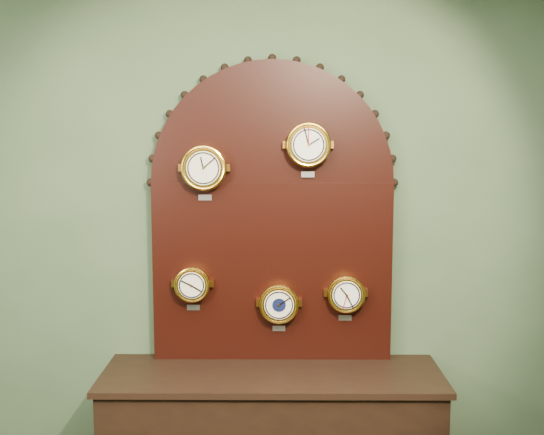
{
  "coord_description": "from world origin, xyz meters",
  "views": [
    {
      "loc": [
        0.02,
        -0.98,
        1.99
      ],
      "look_at": [
        0.0,
        2.25,
        1.58
      ],
      "focal_mm": 45.71,
      "sensor_mm": 36.0,
      "label": 1
    }
  ],
  "objects_px": {
    "roman_clock": "(204,168)",
    "arabic_clock": "(308,145)",
    "barometer": "(279,304)",
    "display_board": "(272,203)",
    "tide_clock": "(346,294)",
    "hygrometer": "(192,284)"
  },
  "relations": [
    {
      "from": "hygrometer",
      "to": "barometer",
      "type": "bearing_deg",
      "value": -0.1
    },
    {
      "from": "roman_clock",
      "to": "arabic_clock",
      "type": "bearing_deg",
      "value": 0.01
    },
    {
      "from": "arabic_clock",
      "to": "hygrometer",
      "type": "bearing_deg",
      "value": 179.89
    },
    {
      "from": "display_board",
      "to": "roman_clock",
      "type": "relative_size",
      "value": 5.6
    },
    {
      "from": "roman_clock",
      "to": "hygrometer",
      "type": "bearing_deg",
      "value": 178.96
    },
    {
      "from": "hygrometer",
      "to": "barometer",
      "type": "distance_m",
      "value": 0.44
    },
    {
      "from": "hygrometer",
      "to": "tide_clock",
      "type": "bearing_deg",
      "value": -0.02
    },
    {
      "from": "barometer",
      "to": "tide_clock",
      "type": "height_order",
      "value": "tide_clock"
    },
    {
      "from": "display_board",
      "to": "hygrometer",
      "type": "relative_size",
      "value": 6.62
    },
    {
      "from": "barometer",
      "to": "tide_clock",
      "type": "distance_m",
      "value": 0.34
    },
    {
      "from": "roman_clock",
      "to": "tide_clock",
      "type": "xyz_separation_m",
      "value": [
        0.7,
        0.0,
        -0.63
      ]
    },
    {
      "from": "arabic_clock",
      "to": "display_board",
      "type": "bearing_deg",
      "value": 159.22
    },
    {
      "from": "display_board",
      "to": "barometer",
      "type": "bearing_deg",
      "value": -62.79
    },
    {
      "from": "roman_clock",
      "to": "tide_clock",
      "type": "height_order",
      "value": "roman_clock"
    },
    {
      "from": "tide_clock",
      "to": "roman_clock",
      "type": "bearing_deg",
      "value": -179.92
    },
    {
      "from": "roman_clock",
      "to": "hygrometer",
      "type": "xyz_separation_m",
      "value": [
        -0.07,
        0.0,
        -0.58
      ]
    },
    {
      "from": "arabic_clock",
      "to": "barometer",
      "type": "relative_size",
      "value": 1.07
    },
    {
      "from": "hygrometer",
      "to": "arabic_clock",
      "type": "bearing_deg",
      "value": -0.11
    },
    {
      "from": "display_board",
      "to": "arabic_clock",
      "type": "bearing_deg",
      "value": -20.78
    },
    {
      "from": "roman_clock",
      "to": "barometer",
      "type": "xyz_separation_m",
      "value": [
        0.37,
        0.0,
        -0.68
      ]
    },
    {
      "from": "roman_clock",
      "to": "display_board",
      "type": "bearing_deg",
      "value": 11.33
    },
    {
      "from": "barometer",
      "to": "display_board",
      "type": "bearing_deg",
      "value": 117.21
    }
  ]
}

